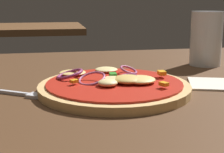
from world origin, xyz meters
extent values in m
cube|color=#4C301C|center=(0.00, 0.00, 0.02)|extent=(1.37, 0.80, 0.03)
cylinder|color=tan|center=(0.01, -0.02, 0.04)|extent=(0.23, 0.23, 0.01)
cylinder|color=red|center=(0.01, -0.02, 0.05)|extent=(0.21, 0.21, 0.00)
ellipsoid|color=#EFCC72|center=(0.03, -0.02, 0.05)|extent=(0.03, 0.03, 0.01)
ellipsoid|color=#EFCC72|center=(0.05, -0.03, 0.05)|extent=(0.05, 0.05, 0.01)
ellipsoid|color=#F4DB8E|center=(0.01, -0.02, 0.05)|extent=(0.03, 0.03, 0.01)
ellipsoid|color=#E5BC60|center=(0.03, -0.02, 0.05)|extent=(0.05, 0.05, 0.01)
ellipsoid|color=#F4DB8E|center=(0.00, -0.04, 0.05)|extent=(0.03, 0.03, 0.01)
ellipsoid|color=#EFCC72|center=(-0.05, 0.05, 0.05)|extent=(0.04, 0.04, 0.01)
ellipsoid|color=#F4DB8E|center=(0.01, 0.06, 0.05)|extent=(0.04, 0.04, 0.01)
torus|color=#B25984|center=(0.05, 0.04, 0.05)|extent=(0.04, 0.04, 0.01)
torus|color=#93386B|center=(0.04, -0.02, 0.05)|extent=(0.04, 0.04, 0.01)
torus|color=#B25984|center=(-0.02, -0.01, 0.05)|extent=(0.06, 0.06, 0.02)
torus|color=#93386B|center=(-0.05, 0.02, 0.05)|extent=(0.05, 0.05, 0.02)
cube|color=orange|center=(0.05, -0.02, 0.05)|extent=(0.01, 0.01, 0.00)
cube|color=orange|center=(0.08, -0.06, 0.05)|extent=(0.01, 0.02, 0.01)
cube|color=#2D8C28|center=(0.01, 0.00, 0.06)|extent=(0.01, 0.02, 0.01)
cube|color=orange|center=(0.10, 0.00, 0.06)|extent=(0.01, 0.02, 0.01)
cube|color=orange|center=(-0.05, -0.02, 0.05)|extent=(0.01, 0.01, 0.00)
cube|color=silver|center=(-0.11, -0.02, 0.03)|extent=(0.03, 0.03, 0.01)
cube|color=silver|center=(-0.09, -0.04, 0.03)|extent=(0.03, 0.02, 0.00)
cube|color=silver|center=(-0.09, -0.04, 0.03)|extent=(0.03, 0.02, 0.00)
cube|color=silver|center=(-0.08, -0.03, 0.03)|extent=(0.03, 0.02, 0.00)
cube|color=silver|center=(-0.08, -0.03, 0.03)|extent=(0.03, 0.02, 0.00)
cylinder|color=silver|center=(0.25, 0.16, 0.09)|extent=(0.07, 0.07, 0.12)
cylinder|color=#C67214|center=(0.25, 0.16, 0.07)|extent=(0.06, 0.06, 0.08)
cylinder|color=white|center=(0.25, 0.16, 0.12)|extent=(0.06, 0.06, 0.02)
cube|color=brown|center=(-0.23, 1.35, 0.02)|extent=(0.66, 0.47, 0.03)
camera|label=1|loc=(-0.08, -0.51, 0.17)|focal=54.61mm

